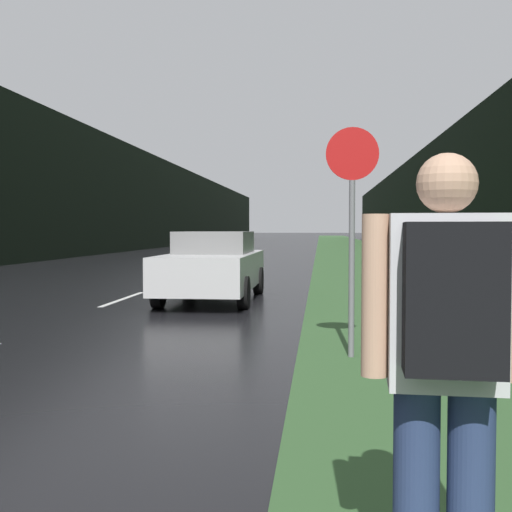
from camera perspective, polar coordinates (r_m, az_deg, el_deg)
grass_verge at (r=40.10m, az=9.62°, el=0.18°), size 6.00×240.00×0.02m
lane_stripe_c at (r=14.34m, az=-11.71°, el=-3.75°), size 0.12×3.00×0.01m
lane_stripe_d at (r=21.09m, az=-6.01°, el=-1.77°), size 0.12×3.00×0.01m
lane_stripe_e at (r=27.97m, az=-3.09°, el=-0.74°), size 0.12×3.00×0.01m
treeline_far_side at (r=52.03m, az=-10.26°, el=4.80°), size 2.00×140.00×7.52m
treeline_near_side at (r=50.79m, az=15.67°, el=4.90°), size 2.00×140.00×7.68m
stop_sign at (r=7.57m, az=8.53°, el=3.13°), size 0.62×0.07×2.71m
hitchhiker_with_backpack at (r=2.52m, az=16.55°, el=-8.79°), size 0.63×0.44×1.81m
car_passing_near at (r=13.78m, az=-3.79°, el=-0.85°), size 1.86×4.73×1.47m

